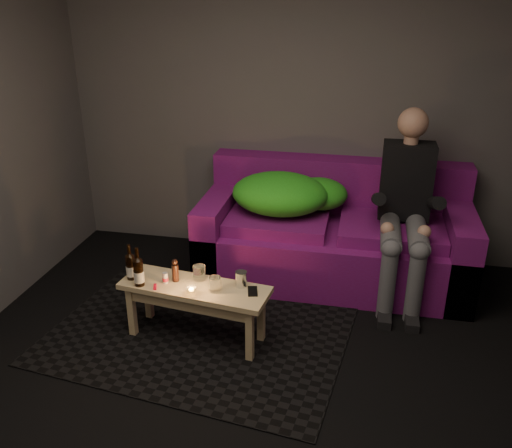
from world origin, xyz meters
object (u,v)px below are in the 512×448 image
at_px(steel_cup, 241,279).
at_px(coffee_table, 195,295).
at_px(sofa, 334,238).
at_px(beer_bottle_a, 131,266).
at_px(beer_bottle_b, 139,272).
at_px(person, 406,204).

bearing_deg(steel_cup, coffee_table, -169.51).
relative_size(sofa, steel_cup, 20.27).
bearing_deg(steel_cup, beer_bottle_a, -176.01).
height_order(beer_bottle_a, beer_bottle_b, beer_bottle_b).
bearing_deg(beer_bottle_b, sofa, 44.52).
height_order(person, steel_cup, person).
bearing_deg(sofa, beer_bottle_a, -139.25).
bearing_deg(steel_cup, beer_bottle_b, -169.50).
bearing_deg(sofa, steel_cup, -116.85).
bearing_deg(beer_bottle_a, sofa, 40.75).
distance_m(sofa, beer_bottle_a, 1.73).
height_order(person, beer_bottle_b, person).
bearing_deg(person, beer_bottle_b, -149.77).
height_order(beer_bottle_b, steel_cup, beer_bottle_b).
distance_m(sofa, coffee_table, 1.42).
relative_size(coffee_table, steel_cup, 9.84).
relative_size(person, beer_bottle_b, 5.25).
relative_size(coffee_table, beer_bottle_a, 4.10).
bearing_deg(beer_bottle_b, beer_bottle_a, 141.00).
distance_m(person, beer_bottle_b, 2.04).
distance_m(sofa, person, 0.70).
distance_m(beer_bottle_a, steel_cup, 0.77).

